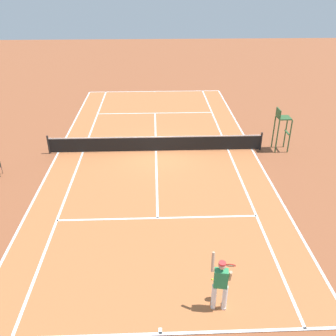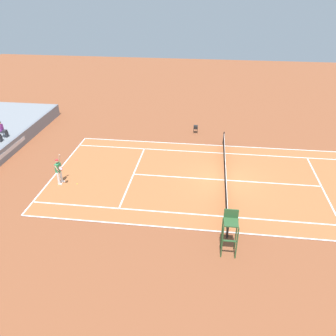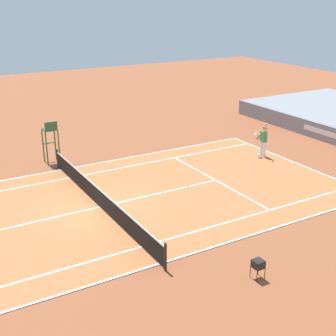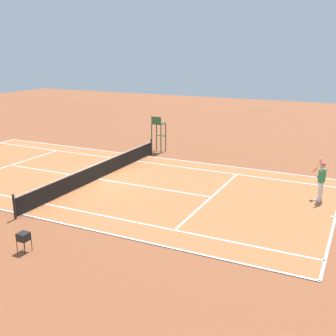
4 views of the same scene
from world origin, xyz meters
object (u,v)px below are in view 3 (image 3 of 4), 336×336
Objects in this scene: tennis_ball at (247,159)px; umpire_chair at (50,136)px; tennis_player at (263,140)px; ball_hopper at (258,264)px.

umpire_chair is at bearing -117.82° from tennis_ball.
tennis_player is 1.49m from tennis_ball.
tennis_player reaches higher than ball_hopper.
ball_hopper is at bearing 9.31° from umpire_chair.
ball_hopper reaches higher than tennis_ball.
tennis_ball is at bearing 62.18° from umpire_chair.
tennis_player is 0.85× the size of umpire_chair.
umpire_chair reaches higher than tennis_player.
tennis_player is 12.95m from ball_hopper.
tennis_player is at bearing 138.44° from ball_hopper.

